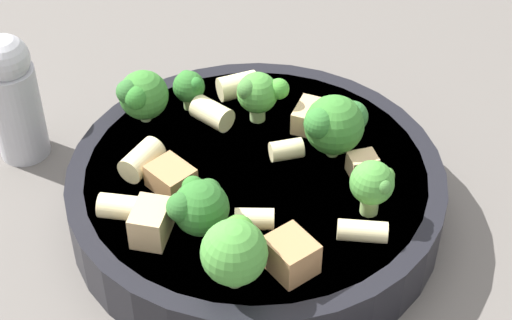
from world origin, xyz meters
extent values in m
plane|color=#5B5651|center=(0.00, 0.00, 0.00)|extent=(2.00, 2.00, 0.00)
cylinder|color=black|center=(0.00, 0.00, 0.02)|extent=(0.25, 0.25, 0.04)
cylinder|color=beige|center=(0.00, 0.00, 0.04)|extent=(0.22, 0.22, 0.01)
torus|color=black|center=(0.00, 0.00, 0.04)|extent=(0.24, 0.24, 0.00)
cylinder|color=#93B766|center=(-0.04, -0.07, 0.05)|extent=(0.01, 0.01, 0.02)
sphere|color=#478E38|center=(-0.04, -0.07, 0.06)|extent=(0.03, 0.03, 0.03)
sphere|color=#458138|center=(-0.04, -0.08, 0.07)|extent=(0.01, 0.01, 0.01)
sphere|color=#448231|center=(-0.03, -0.08, 0.07)|extent=(0.01, 0.01, 0.01)
cylinder|color=#84AD60|center=(0.02, -0.05, 0.05)|extent=(0.01, 0.01, 0.01)
sphere|color=#387A2D|center=(0.02, -0.05, 0.06)|extent=(0.04, 0.04, 0.04)
sphere|color=#32742E|center=(0.01, -0.04, 0.07)|extent=(0.02, 0.02, 0.02)
sphere|color=#2F6B2F|center=(0.02, -0.06, 0.07)|extent=(0.02, 0.02, 0.02)
cylinder|color=#93B766|center=(0.07, 0.05, 0.05)|extent=(0.01, 0.01, 0.01)
sphere|color=#2D6B28|center=(0.07, 0.05, 0.06)|extent=(0.02, 0.02, 0.02)
sphere|color=#2B7029|center=(0.06, 0.04, 0.06)|extent=(0.01, 0.01, 0.01)
sphere|color=#2C6828|center=(0.08, 0.05, 0.06)|extent=(0.01, 0.01, 0.01)
sphere|color=#286D25|center=(0.06, 0.04, 0.06)|extent=(0.01, 0.01, 0.01)
cylinder|color=#9EC175|center=(0.05, 0.08, 0.04)|extent=(0.01, 0.01, 0.01)
sphere|color=#387A2D|center=(0.05, 0.08, 0.06)|extent=(0.03, 0.03, 0.03)
sphere|color=#31692E|center=(0.05, 0.09, 0.07)|extent=(0.02, 0.02, 0.02)
sphere|color=#30762A|center=(0.04, 0.08, 0.07)|extent=(0.02, 0.02, 0.02)
cylinder|color=#9EC175|center=(0.06, 0.00, 0.05)|extent=(0.01, 0.01, 0.01)
sphere|color=#478E38|center=(0.06, 0.00, 0.06)|extent=(0.03, 0.03, 0.03)
sphere|color=#459533|center=(0.05, -0.01, 0.07)|extent=(0.01, 0.01, 0.01)
sphere|color=#437936|center=(0.05, 0.01, 0.07)|extent=(0.01, 0.01, 0.01)
cylinder|color=#84AD60|center=(-0.09, 0.01, 0.05)|extent=(0.01, 0.01, 0.01)
sphere|color=#478E38|center=(-0.09, 0.01, 0.06)|extent=(0.04, 0.04, 0.04)
sphere|color=#438432|center=(-0.08, 0.02, 0.07)|extent=(0.01, 0.01, 0.01)
sphere|color=#4A9031|center=(-0.08, 0.01, 0.07)|extent=(0.02, 0.02, 0.02)
cylinder|color=#84AD60|center=(-0.05, 0.03, 0.04)|extent=(0.01, 0.01, 0.01)
sphere|color=#2D6B28|center=(-0.05, 0.03, 0.06)|extent=(0.03, 0.03, 0.03)
sphere|color=#2E6E28|center=(-0.04, 0.04, 0.07)|extent=(0.01, 0.01, 0.01)
sphere|color=#2A6025|center=(-0.05, 0.03, 0.06)|extent=(0.02, 0.02, 0.02)
sphere|color=#2D6529|center=(-0.06, 0.04, 0.06)|extent=(0.02, 0.02, 0.02)
cylinder|color=beige|center=(-0.06, -0.06, 0.05)|extent=(0.02, 0.03, 0.01)
cylinder|color=beige|center=(0.01, -0.02, 0.05)|extent=(0.02, 0.02, 0.01)
cylinder|color=beige|center=(0.08, 0.01, 0.05)|extent=(0.03, 0.03, 0.02)
cylinder|color=beige|center=(-0.04, 0.08, 0.05)|extent=(0.02, 0.03, 0.02)
cylinder|color=beige|center=(0.00, 0.07, 0.05)|extent=(0.03, 0.03, 0.02)
cylinder|color=beige|center=(0.05, 0.03, 0.05)|extent=(0.03, 0.03, 0.02)
cylinder|color=beige|center=(-0.05, 0.00, 0.05)|extent=(0.01, 0.02, 0.01)
cube|color=#A87A4C|center=(-0.02, 0.05, 0.05)|extent=(0.04, 0.04, 0.02)
cube|color=tan|center=(0.05, -0.04, 0.05)|extent=(0.03, 0.03, 0.02)
cube|color=tan|center=(-0.06, 0.06, 0.05)|extent=(0.03, 0.02, 0.02)
cube|color=#A87A4C|center=(-0.08, -0.02, 0.05)|extent=(0.04, 0.04, 0.02)
cube|color=tan|center=(0.00, -0.07, 0.05)|extent=(0.02, 0.02, 0.01)
cylinder|color=#B2B2B7|center=(0.06, 0.17, 0.04)|extent=(0.04, 0.04, 0.07)
sphere|color=#B7B7BC|center=(0.06, 0.17, 0.08)|extent=(0.03, 0.03, 0.03)
camera|label=1|loc=(-0.41, -0.01, 0.41)|focal=60.00mm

